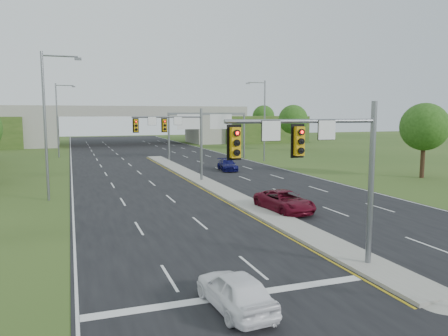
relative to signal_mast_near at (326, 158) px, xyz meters
name	(u,v)px	position (x,y,z in m)	size (l,w,h in m)	color
ground	(368,266)	(2.26, 0.07, -4.73)	(240.00, 240.00, 0.00)	#314C1B
road	(177,169)	(2.26, 35.07, -4.72)	(24.00, 160.00, 0.02)	black
median	(208,184)	(2.26, 23.07, -4.63)	(2.00, 54.00, 0.16)	gray
median_nose	(443,302)	(2.26, -3.93, -4.63)	(2.00, 2.00, 0.16)	gray
lane_markings	(185,176)	(1.66, 28.99, -4.70)	(23.72, 160.00, 0.01)	gold
signal_mast_near	(326,158)	(0.00, 0.00, 0.00)	(6.62, 0.60, 7.00)	slate
signal_mast_far	(178,133)	(0.00, 25.00, 0.00)	(6.62, 0.60, 7.00)	slate
sign_gantry	(207,123)	(8.95, 44.99, 0.51)	(11.58, 0.44, 6.67)	slate
overpass	(128,128)	(2.26, 80.07, -1.17)	(80.00, 14.00, 8.10)	gray
lightpole_l_mid	(48,119)	(-11.03, 20.07, 1.38)	(2.85, 0.25, 11.00)	slate
lightpole_l_far	(59,117)	(-11.03, 55.07, 1.38)	(2.85, 0.25, 11.00)	slate
lightpole_r_far	(263,117)	(15.56, 40.07, 1.38)	(2.85, 0.25, 11.00)	slate
tree_r_near	(424,127)	(24.26, 20.07, 0.45)	(4.80, 4.80, 7.60)	#382316
tree_r_mid	(293,119)	(28.26, 55.07, 0.78)	(5.20, 5.20, 8.12)	#382316
tree_back_b	(12,118)	(-21.74, 94.07, 0.78)	(5.60, 5.60, 8.32)	#382316
tree_back_c	(214,118)	(26.26, 94.07, 0.78)	(5.60, 5.60, 8.32)	#382316
tree_back_d	(263,116)	(40.26, 94.07, 1.11)	(6.00, 6.00, 8.85)	#382316
car_white	(235,290)	(-4.57, -1.93, -4.04)	(1.56, 3.88, 1.32)	white
car_far_a	(284,201)	(3.76, 10.71, -4.01)	(2.30, 4.99, 1.39)	#580819
car_far_b	(227,165)	(7.45, 32.06, -4.07)	(1.79, 4.41, 1.28)	#0B0C47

